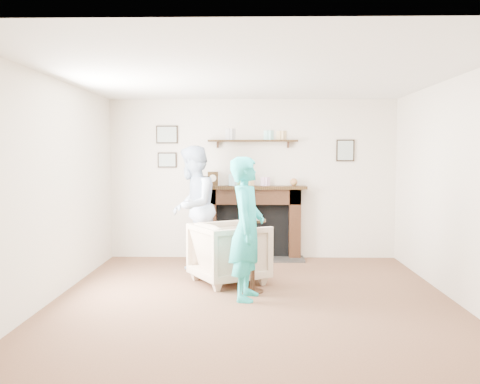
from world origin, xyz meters
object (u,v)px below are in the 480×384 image
(armchair, at_px, (230,282))
(man, at_px, (193,267))
(pedestal_table, at_px, (253,241))
(woman, at_px, (247,299))

(armchair, distance_m, man, 1.10)
(pedestal_table, bearing_deg, man, 121.58)
(pedestal_table, bearing_deg, armchair, 122.20)
(woman, distance_m, pedestal_table, 0.69)
(armchair, relative_size, man, 0.48)
(man, height_order, woman, man)
(man, relative_size, pedestal_table, 1.77)
(woman, relative_size, pedestal_table, 1.61)
(pedestal_table, bearing_deg, woman, -102.24)
(armchair, xyz_separation_m, pedestal_table, (0.29, -0.47, 0.61))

